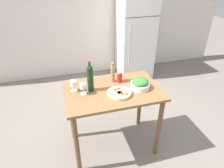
{
  "coord_description": "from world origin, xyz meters",
  "views": [
    {
      "loc": [
        -0.55,
        -1.88,
        2.15
      ],
      "look_at": [
        0.0,
        0.04,
        0.96
      ],
      "focal_mm": 32.0,
      "sensor_mm": 36.0,
      "label": 1
    }
  ],
  "objects_px": {
    "salad_bowl": "(140,84)",
    "pepper_mill": "(113,72)",
    "salt_canister": "(120,77)",
    "wine_bottle": "(90,78)",
    "homemade_pizza": "(119,93)",
    "refrigerator": "(135,34)",
    "wine_glass_far": "(73,84)",
    "wine_glass_near": "(83,87)"
  },
  "relations": [
    {
      "from": "wine_bottle",
      "to": "refrigerator",
      "type": "bearing_deg",
      "value": 55.14
    },
    {
      "from": "homemade_pizza",
      "to": "salt_canister",
      "type": "xyz_separation_m",
      "value": [
        0.08,
        0.26,
        0.05
      ]
    },
    {
      "from": "wine_glass_near",
      "to": "salt_canister",
      "type": "distance_m",
      "value": 0.49
    },
    {
      "from": "wine_glass_far",
      "to": "homemade_pizza",
      "type": "relative_size",
      "value": 0.48
    },
    {
      "from": "refrigerator",
      "to": "salt_canister",
      "type": "height_order",
      "value": "refrigerator"
    },
    {
      "from": "refrigerator",
      "to": "salad_bowl",
      "type": "xyz_separation_m",
      "value": [
        -0.71,
        -1.95,
        0.03
      ]
    },
    {
      "from": "wine_glass_far",
      "to": "salad_bowl",
      "type": "bearing_deg",
      "value": -11.05
    },
    {
      "from": "wine_bottle",
      "to": "wine_glass_near",
      "type": "height_order",
      "value": "wine_bottle"
    },
    {
      "from": "salt_canister",
      "to": "refrigerator",
      "type": "bearing_deg",
      "value": 62.63
    },
    {
      "from": "homemade_pizza",
      "to": "wine_bottle",
      "type": "bearing_deg",
      "value": 149.82
    },
    {
      "from": "pepper_mill",
      "to": "homemade_pizza",
      "type": "height_order",
      "value": "pepper_mill"
    },
    {
      "from": "wine_bottle",
      "to": "homemade_pizza",
      "type": "distance_m",
      "value": 0.37
    },
    {
      "from": "refrigerator",
      "to": "salad_bowl",
      "type": "height_order",
      "value": "refrigerator"
    },
    {
      "from": "pepper_mill",
      "to": "salt_canister",
      "type": "height_order",
      "value": "pepper_mill"
    },
    {
      "from": "pepper_mill",
      "to": "homemade_pizza",
      "type": "xyz_separation_m",
      "value": [
        -0.01,
        -0.3,
        -0.11
      ]
    },
    {
      "from": "wine_bottle",
      "to": "salad_bowl",
      "type": "relative_size",
      "value": 1.58
    },
    {
      "from": "refrigerator",
      "to": "pepper_mill",
      "type": "relative_size",
      "value": 6.9
    },
    {
      "from": "refrigerator",
      "to": "wine_glass_near",
      "type": "xyz_separation_m",
      "value": [
        -1.37,
        -1.89,
        0.07
      ]
    },
    {
      "from": "wine_glass_near",
      "to": "homemade_pizza",
      "type": "bearing_deg",
      "value": -17.21
    },
    {
      "from": "refrigerator",
      "to": "wine_glass_far",
      "type": "relative_size",
      "value": 13.8
    },
    {
      "from": "wine_glass_far",
      "to": "homemade_pizza",
      "type": "height_order",
      "value": "wine_glass_far"
    },
    {
      "from": "homemade_pizza",
      "to": "wine_glass_near",
      "type": "bearing_deg",
      "value": 162.79
    },
    {
      "from": "wine_glass_near",
      "to": "salad_bowl",
      "type": "relative_size",
      "value": 0.58
    },
    {
      "from": "homemade_pizza",
      "to": "salt_canister",
      "type": "relative_size",
      "value": 1.94
    },
    {
      "from": "salad_bowl",
      "to": "salt_canister",
      "type": "bearing_deg",
      "value": 133.76
    },
    {
      "from": "salt_canister",
      "to": "wine_bottle",
      "type": "bearing_deg",
      "value": -166.3
    },
    {
      "from": "wine_bottle",
      "to": "homemade_pizza",
      "type": "bearing_deg",
      "value": -30.18
    },
    {
      "from": "salad_bowl",
      "to": "salt_canister",
      "type": "distance_m",
      "value": 0.28
    },
    {
      "from": "pepper_mill",
      "to": "wine_bottle",
      "type": "bearing_deg",
      "value": -157.23
    },
    {
      "from": "wine_glass_far",
      "to": "homemade_pizza",
      "type": "distance_m",
      "value": 0.53
    },
    {
      "from": "salad_bowl",
      "to": "homemade_pizza",
      "type": "xyz_separation_m",
      "value": [
        -0.27,
        -0.06,
        -0.04
      ]
    },
    {
      "from": "pepper_mill",
      "to": "salad_bowl",
      "type": "relative_size",
      "value": 1.16
    },
    {
      "from": "wine_bottle",
      "to": "pepper_mill",
      "type": "height_order",
      "value": "wine_bottle"
    },
    {
      "from": "wine_glass_near",
      "to": "pepper_mill",
      "type": "height_order",
      "value": "pepper_mill"
    },
    {
      "from": "wine_glass_near",
      "to": "homemade_pizza",
      "type": "relative_size",
      "value": 0.48
    },
    {
      "from": "wine_glass_far",
      "to": "salad_bowl",
      "type": "relative_size",
      "value": 0.58
    },
    {
      "from": "wine_bottle",
      "to": "salad_bowl",
      "type": "xyz_separation_m",
      "value": [
        0.57,
        -0.11,
        -0.11
      ]
    },
    {
      "from": "wine_bottle",
      "to": "salt_canister",
      "type": "relative_size",
      "value": 2.56
    },
    {
      "from": "wine_bottle",
      "to": "homemade_pizza",
      "type": "height_order",
      "value": "wine_bottle"
    },
    {
      "from": "wine_bottle",
      "to": "wine_glass_far",
      "type": "height_order",
      "value": "wine_bottle"
    },
    {
      "from": "salad_bowl",
      "to": "pepper_mill",
      "type": "bearing_deg",
      "value": 138.92
    },
    {
      "from": "wine_bottle",
      "to": "wine_glass_near",
      "type": "relative_size",
      "value": 2.72
    }
  ]
}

